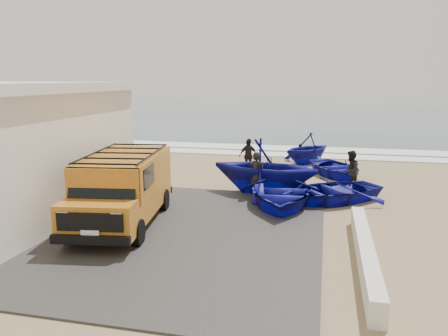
{
  "coord_description": "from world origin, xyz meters",
  "views": [
    {
      "loc": [
        3.93,
        -13.48,
        4.4
      ],
      "look_at": [
        0.36,
        1.8,
        1.2
      ],
      "focal_mm": 35.0,
      "sensor_mm": 36.0,
      "label": 1
    }
  ],
  "objects_px": {
    "boat_mid_left": "(265,167)",
    "boat_far_left": "(307,148)",
    "fisherman_middle": "(350,171)",
    "parapet": "(365,252)",
    "boat_near_left": "(280,192)",
    "fisherman_back": "(248,156)",
    "fisherman_front": "(257,175)",
    "boat_mid_right": "(336,168)",
    "van": "(123,186)",
    "boat_near_right": "(329,191)"
  },
  "relations": [
    {
      "from": "boat_mid_left",
      "to": "boat_far_left",
      "type": "bearing_deg",
      "value": -3.77
    },
    {
      "from": "boat_mid_left",
      "to": "fisherman_middle",
      "type": "bearing_deg",
      "value": -62.01
    },
    {
      "from": "parapet",
      "to": "boat_near_left",
      "type": "bearing_deg",
      "value": 118.81
    },
    {
      "from": "parapet",
      "to": "fisherman_back",
      "type": "xyz_separation_m",
      "value": [
        -4.6,
        9.69,
        0.55
      ]
    },
    {
      "from": "boat_near_left",
      "to": "fisherman_front",
      "type": "distance_m",
      "value": 1.33
    },
    {
      "from": "boat_near_left",
      "to": "boat_mid_right",
      "type": "relative_size",
      "value": 1.23
    },
    {
      "from": "boat_near_left",
      "to": "boat_mid_left",
      "type": "relative_size",
      "value": 1.1
    },
    {
      "from": "parapet",
      "to": "boat_mid_left",
      "type": "distance_m",
      "value": 6.87
    },
    {
      "from": "van",
      "to": "fisherman_back",
      "type": "xyz_separation_m",
      "value": [
        2.43,
        8.27,
        -0.36
      ]
    },
    {
      "from": "parapet",
      "to": "fisherman_back",
      "type": "distance_m",
      "value": 10.74
    },
    {
      "from": "van",
      "to": "fisherman_middle",
      "type": "xyz_separation_m",
      "value": [
        7.0,
        5.76,
        -0.37
      ]
    },
    {
      "from": "fisherman_middle",
      "to": "fisherman_back",
      "type": "xyz_separation_m",
      "value": [
        -4.57,
        2.5,
        0.01
      ]
    },
    {
      "from": "fisherman_middle",
      "to": "fisherman_back",
      "type": "relative_size",
      "value": 0.99
    },
    {
      "from": "boat_near_right",
      "to": "fisherman_middle",
      "type": "relative_size",
      "value": 2.43
    },
    {
      "from": "fisherman_middle",
      "to": "boat_near_left",
      "type": "bearing_deg",
      "value": -30.75
    },
    {
      "from": "boat_far_left",
      "to": "fisherman_front",
      "type": "bearing_deg",
      "value": -63.64
    },
    {
      "from": "boat_mid_left",
      "to": "fisherman_middle",
      "type": "xyz_separation_m",
      "value": [
        3.26,
        1.22,
        -0.26
      ]
    },
    {
      "from": "boat_near_left",
      "to": "boat_far_left",
      "type": "relative_size",
      "value": 1.45
    },
    {
      "from": "boat_mid_left",
      "to": "fisherman_back",
      "type": "distance_m",
      "value": 3.96
    },
    {
      "from": "boat_near_right",
      "to": "boat_mid_left",
      "type": "bearing_deg",
      "value": -140.03
    },
    {
      "from": "boat_near_left",
      "to": "boat_far_left",
      "type": "height_order",
      "value": "boat_far_left"
    },
    {
      "from": "boat_near_left",
      "to": "boat_near_right",
      "type": "xyz_separation_m",
      "value": [
        1.7,
        0.74,
        -0.06
      ]
    },
    {
      "from": "van",
      "to": "fisherman_middle",
      "type": "bearing_deg",
      "value": 31.03
    },
    {
      "from": "boat_near_right",
      "to": "fisherman_front",
      "type": "bearing_deg",
      "value": -127.65
    },
    {
      "from": "parapet",
      "to": "boat_mid_right",
      "type": "bearing_deg",
      "value": 93.08
    },
    {
      "from": "van",
      "to": "boat_mid_right",
      "type": "bearing_deg",
      "value": 43.96
    },
    {
      "from": "boat_far_left",
      "to": "fisherman_front",
      "type": "relative_size",
      "value": 1.79
    },
    {
      "from": "boat_mid_left",
      "to": "fisherman_front",
      "type": "height_order",
      "value": "boat_mid_left"
    },
    {
      "from": "fisherman_middle",
      "to": "boat_mid_left",
      "type": "bearing_deg",
      "value": -55.88
    },
    {
      "from": "van",
      "to": "boat_mid_left",
      "type": "height_order",
      "value": "van"
    },
    {
      "from": "parapet",
      "to": "van",
      "type": "relative_size",
      "value": 1.11
    },
    {
      "from": "boat_mid_right",
      "to": "fisherman_front",
      "type": "xyz_separation_m",
      "value": [
        -2.99,
        -4.43,
        0.49
      ]
    },
    {
      "from": "fisherman_middle",
      "to": "boat_near_right",
      "type": "bearing_deg",
      "value": -10.3
    },
    {
      "from": "fisherman_front",
      "to": "fisherman_back",
      "type": "height_order",
      "value": "fisherman_front"
    },
    {
      "from": "boat_near_right",
      "to": "fisherman_middle",
      "type": "height_order",
      "value": "fisherman_middle"
    },
    {
      "from": "parapet",
      "to": "boat_far_left",
      "type": "relative_size",
      "value": 1.93
    },
    {
      "from": "van",
      "to": "fisherman_front",
      "type": "height_order",
      "value": "van"
    },
    {
      "from": "boat_far_left",
      "to": "fisherman_middle",
      "type": "height_order",
      "value": "boat_far_left"
    },
    {
      "from": "fisherman_back",
      "to": "boat_mid_left",
      "type": "bearing_deg",
      "value": -109.55
    },
    {
      "from": "fisherman_front",
      "to": "fisherman_back",
      "type": "xyz_separation_m",
      "value": [
        -1.08,
        4.26,
        -0.05
      ]
    },
    {
      "from": "fisherman_back",
      "to": "fisherman_middle",
      "type": "bearing_deg",
      "value": -67.62
    },
    {
      "from": "fisherman_middle",
      "to": "van",
      "type": "bearing_deg",
      "value": -36.91
    },
    {
      "from": "boat_mid_right",
      "to": "van",
      "type": "bearing_deg",
      "value": -154.13
    },
    {
      "from": "parapet",
      "to": "boat_mid_left",
      "type": "height_order",
      "value": "boat_mid_left"
    },
    {
      "from": "van",
      "to": "fisherman_middle",
      "type": "relative_size",
      "value": 3.29
    },
    {
      "from": "van",
      "to": "boat_mid_left",
      "type": "distance_m",
      "value": 5.88
    },
    {
      "from": "boat_mid_right",
      "to": "fisherman_middle",
      "type": "height_order",
      "value": "fisherman_middle"
    },
    {
      "from": "boat_mid_right",
      "to": "boat_near_right",
      "type": "bearing_deg",
      "value": -120.45
    },
    {
      "from": "fisherman_front",
      "to": "boat_far_left",
      "type": "bearing_deg",
      "value": -75.01
    },
    {
      "from": "boat_near_left",
      "to": "parapet",
      "type": "bearing_deg",
      "value": -66.18
    }
  ]
}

